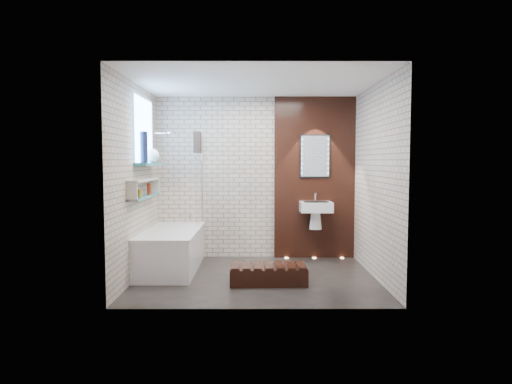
{
  "coord_description": "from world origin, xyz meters",
  "views": [
    {
      "loc": [
        -0.01,
        -6.0,
        1.58
      ],
      "look_at": [
        0.0,
        0.15,
        1.15
      ],
      "focal_mm": 31.58,
      "sensor_mm": 36.0,
      "label": 1
    }
  ],
  "objects_px": {
    "led_mirror": "(315,156)",
    "walnut_step": "(268,275)",
    "washbasin": "(316,211)",
    "bathtub": "(172,250)",
    "bath_screen": "(199,180)"
  },
  "relations": [
    {
      "from": "washbasin",
      "to": "bathtub",
      "type": "bearing_deg",
      "value": -163.99
    },
    {
      "from": "washbasin",
      "to": "led_mirror",
      "type": "height_order",
      "value": "led_mirror"
    },
    {
      "from": "led_mirror",
      "to": "walnut_step",
      "type": "relative_size",
      "value": 0.71
    },
    {
      "from": "washbasin",
      "to": "bath_screen",
      "type": "bearing_deg",
      "value": -174.22
    },
    {
      "from": "washbasin",
      "to": "led_mirror",
      "type": "relative_size",
      "value": 0.83
    },
    {
      "from": "bathtub",
      "to": "washbasin",
      "type": "xyz_separation_m",
      "value": [
        2.17,
        0.62,
        0.5
      ]
    },
    {
      "from": "washbasin",
      "to": "walnut_step",
      "type": "distance_m",
      "value": 1.73
    },
    {
      "from": "led_mirror",
      "to": "walnut_step",
      "type": "distance_m",
      "value": 2.31
    },
    {
      "from": "bathtub",
      "to": "washbasin",
      "type": "height_order",
      "value": "washbasin"
    },
    {
      "from": "bathtub",
      "to": "led_mirror",
      "type": "height_order",
      "value": "led_mirror"
    },
    {
      "from": "walnut_step",
      "to": "washbasin",
      "type": "bearing_deg",
      "value": 60.0
    },
    {
      "from": "bathtub",
      "to": "washbasin",
      "type": "bearing_deg",
      "value": 16.01
    },
    {
      "from": "bath_screen",
      "to": "led_mirror",
      "type": "height_order",
      "value": "led_mirror"
    },
    {
      "from": "washbasin",
      "to": "walnut_step",
      "type": "bearing_deg",
      "value": -120.0
    },
    {
      "from": "bath_screen",
      "to": "bathtub",
      "type": "bearing_deg",
      "value": -128.9
    }
  ]
}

